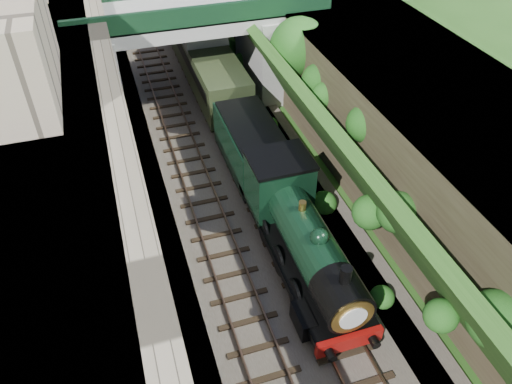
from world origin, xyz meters
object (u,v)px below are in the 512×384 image
road_bridge (203,39)px  locomotive (302,236)px  tender (251,149)px  tree (300,48)px

road_bridge → locomotive: size_ratio=1.56×
locomotive → tender: bearing=90.0°
road_bridge → tree: (4.97, -4.52, 0.57)m
tree → locomotive: (-4.71, -12.47, -2.75)m
road_bridge → locomotive: (0.26, -16.99, -2.18)m
tender → locomotive: bearing=-90.0°
road_bridge → tree: 6.74m
locomotive → tree: bearing=69.3°
tree → tender: size_ratio=1.10×
locomotive → road_bridge: bearing=90.9°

